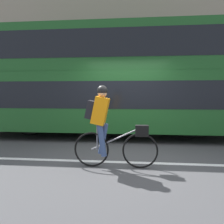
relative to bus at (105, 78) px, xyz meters
The scene contains 6 objects.
ground_plane 3.54m from the bus, 74.28° to the right, with size 80.00×80.00×0.00m, color #424244.
road_center_line 3.67m from the bus, 75.14° to the right, with size 50.00×0.14×0.01m, color silver.
sidewalk_curb 3.47m from the bus, 74.03° to the left, with size 60.00×1.67×0.11m.
building_facade 4.02m from the bus, 78.11° to the left, with size 60.00×0.30×6.62m.
bus is the anchor object (origin of this frame).
cyclist_on_bike 3.52m from the bus, 82.02° to the right, with size 1.70×0.32×1.66m.
Camera 1 is at (0.22, -4.82, 1.49)m, focal length 35.00 mm.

